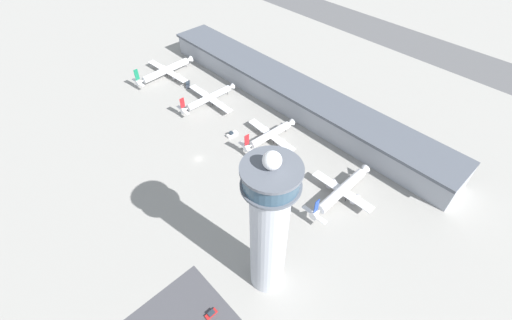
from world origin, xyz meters
TOP-DOWN VIEW (x-y plane):
  - ground_plane at (0.00, 0.00)m, footprint 1000.00×1000.00m
  - terminal_building at (0.00, 70.00)m, footprint 204.07×25.00m
  - runway_strip at (0.00, 201.34)m, footprint 306.10×44.00m
  - control_tower at (69.93, -19.87)m, footprint 17.07×17.07m
  - airplane_gate_alpha at (-80.59, 32.73)m, footprint 39.57×44.94m
  - airplane_gate_bravo at (-34.77, 33.97)m, footprint 37.95×39.13m
  - airplane_gate_charlie at (15.05, 36.70)m, footprint 33.55×34.55m
  - airplane_gate_delta at (65.26, 31.85)m, footprint 31.46×40.50m
  - service_truck_catering at (-60.74, 36.23)m, footprint 7.76×6.67m
  - service_truck_fuel at (-2.45, 24.54)m, footprint 2.38×6.52m
  - car_red_hatchback at (66.41, -43.67)m, footprint 1.91×4.46m

SIDE VIEW (x-z plane):
  - ground_plane at x=0.00m, z-range 0.00..0.00m
  - runway_strip at x=0.00m, z-range 0.00..0.01m
  - car_red_hatchback at x=66.41m, z-range -0.16..1.23m
  - service_truck_fuel at x=-2.45m, z-range -0.40..2.22m
  - service_truck_catering at x=-60.74m, z-range -0.45..2.51m
  - airplane_gate_charlie at x=15.05m, z-range -2.24..10.46m
  - airplane_gate_alpha at x=-80.59m, z-range -2.63..11.13m
  - airplane_gate_bravo at x=-34.77m, z-range -2.04..10.55m
  - airplane_gate_delta at x=65.26m, z-range -2.28..11.97m
  - terminal_building at x=0.00m, z-range 0.10..14.94m
  - control_tower at x=69.93m, z-range 0.04..64.92m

